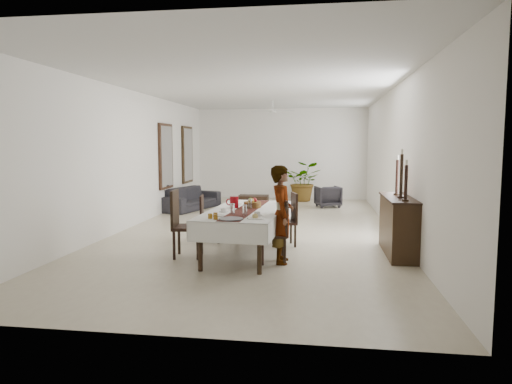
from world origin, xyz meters
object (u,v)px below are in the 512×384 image
at_px(sofa, 190,198).
at_px(dining_table_top, 247,212).
at_px(woman, 282,214).
at_px(sideboard_body, 398,227).
at_px(red_pitcher, 234,202).

bearing_deg(sofa, dining_table_top, -137.34).
height_order(woman, sideboard_body, woman).
distance_m(red_pitcher, woman, 1.13).
xyz_separation_m(dining_table_top, sofa, (-2.59, 5.32, -0.44)).
xyz_separation_m(red_pitcher, sofa, (-2.33, 5.15, -0.58)).
height_order(dining_table_top, sofa, dining_table_top).
xyz_separation_m(red_pitcher, woman, (0.92, -0.65, -0.10)).
bearing_deg(sideboard_body, dining_table_top, -171.88).
xyz_separation_m(woman, sideboard_body, (1.99, 0.86, -0.31)).
distance_m(dining_table_top, sofa, 5.93).
relative_size(dining_table_top, sofa, 1.13).
distance_m(woman, sofa, 6.67).
bearing_deg(red_pitcher, sideboard_body, 4.06).
bearing_deg(sofa, sideboard_body, -116.61).
xyz_separation_m(dining_table_top, woman, (0.66, -0.48, 0.04)).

